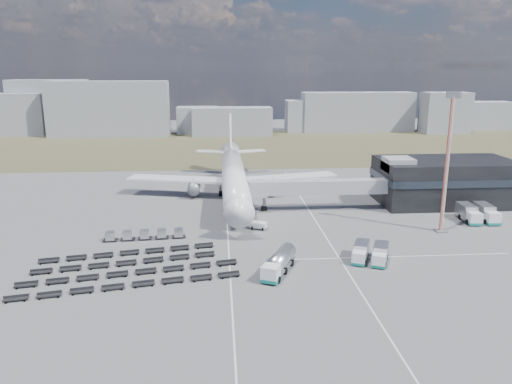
{
  "coord_description": "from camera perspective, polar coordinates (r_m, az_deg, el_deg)",
  "views": [
    {
      "loc": [
        -3.26,
        -83.27,
        30.59
      ],
      "look_at": [
        4.48,
        21.33,
        4.0
      ],
      "focal_mm": 35.0,
      "sensor_mm": 36.0,
      "label": 1
    }
  ],
  "objects": [
    {
      "name": "baggage_dollies",
      "position": [
        80.14,
        -14.53,
        -8.4
      ],
      "size": [
        34.03,
        20.74,
        0.75
      ],
      "rotation": [
        0.0,
        0.0,
        0.2
      ],
      "color": "black",
      "rests_on": "ground"
    },
    {
      "name": "fuel_tanker",
      "position": [
        76.36,
        2.62,
        -8.09
      ],
      "size": [
        6.48,
        10.17,
        3.24
      ],
      "rotation": [
        0.0,
        0.0,
        -0.43
      ],
      "color": "white",
      "rests_on": "ground"
    },
    {
      "name": "service_trucks_far",
      "position": [
        110.4,
        24.0,
        -2.24
      ],
      "size": [
        6.61,
        7.78,
        3.02
      ],
      "rotation": [
        0.0,
        0.0,
        -0.05
      ],
      "color": "white",
      "rests_on": "ground"
    },
    {
      "name": "uld_row",
      "position": [
        92.73,
        -12.61,
        -4.77
      ],
      "size": [
        14.69,
        2.73,
        1.6
      ],
      "rotation": [
        0.0,
        0.0,
        0.08
      ],
      "color": "black",
      "rests_on": "ground"
    },
    {
      "name": "service_trucks_near",
      "position": [
        82.74,
        12.94,
        -6.83
      ],
      "size": [
        7.28,
        7.84,
        2.54
      ],
      "rotation": [
        0.0,
        0.0,
        -0.4
      ],
      "color": "white",
      "rests_on": "ground"
    },
    {
      "name": "airliner",
      "position": [
        118.43,
        -2.56,
        1.88
      ],
      "size": [
        51.59,
        64.53,
        17.62
      ],
      "color": "white",
      "rests_on": "ground"
    },
    {
      "name": "ground",
      "position": [
        88.77,
        -1.88,
        -5.94
      ],
      "size": [
        420.0,
        420.0,
        0.0
      ],
      "primitive_type": "plane",
      "color": "#565659",
      "rests_on": "ground"
    },
    {
      "name": "pushback_tug",
      "position": [
        96.32,
        0.3,
        -3.85
      ],
      "size": [
        3.47,
        2.78,
        1.4
      ],
      "primitive_type": "cube",
      "rotation": [
        0.0,
        0.0,
        -0.41
      ],
      "color": "white",
      "rests_on": "ground"
    },
    {
      "name": "skyline",
      "position": [
        233.97,
        -7.57,
        8.95
      ],
      "size": [
        295.0,
        24.88,
        24.52
      ],
      "color": "#8E919B",
      "rests_on": "ground"
    },
    {
      "name": "catering_truck",
      "position": [
        125.03,
        -0.04,
        0.68
      ],
      "size": [
        2.36,
        5.56,
        2.53
      ],
      "rotation": [
        0.0,
        0.0,
        -0.02
      ],
      "color": "white",
      "rests_on": "ground"
    },
    {
      "name": "terminal",
      "position": [
        121.43,
        20.73,
        1.25
      ],
      "size": [
        30.4,
        16.4,
        11.0
      ],
      "color": "black",
      "rests_on": "ground"
    },
    {
      "name": "lane_markings",
      "position": [
        92.46,
        4.13,
        -5.13
      ],
      "size": [
        47.12,
        110.0,
        0.01
      ],
      "color": "silver",
      "rests_on": "ground"
    },
    {
      "name": "floodlight_mast",
      "position": [
        98.26,
        20.99,
        3.03
      ],
      "size": [
        2.5,
        2.02,
        26.18
      ],
      "rotation": [
        0.0,
        0.0,
        -0.22
      ],
      "color": "#B53B1D",
      "rests_on": "ground"
    },
    {
      "name": "jet_bridge",
      "position": [
        108.5,
        6.06,
        0.53
      ],
      "size": [
        30.3,
        3.8,
        7.05
      ],
      "color": "#939399",
      "rests_on": "ground"
    },
    {
      "name": "grass_strip",
      "position": [
        195.7,
        -3.24,
        5.21
      ],
      "size": [
        420.0,
        90.0,
        0.01
      ],
      "primitive_type": "cube",
      "color": "#4F4F2F",
      "rests_on": "ground"
    }
  ]
}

